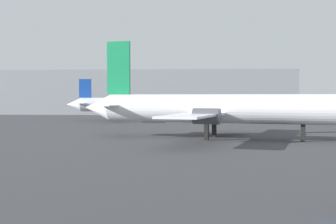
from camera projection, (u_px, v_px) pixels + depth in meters
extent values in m
cylinder|color=white|center=(222.00, 109.00, 51.94)|extent=(26.60, 9.68, 3.16)
cone|color=white|center=(99.00, 108.00, 56.79)|extent=(4.16, 3.93, 3.16)
cube|color=white|center=(210.00, 113.00, 52.39)|extent=(10.30, 26.11, 0.22)
cube|color=white|center=(115.00, 105.00, 56.07)|extent=(3.97, 7.86, 0.14)
cube|color=#147F4C|center=(119.00, 68.00, 55.78)|extent=(2.86, 0.98, 6.21)
cylinder|color=#4C4C54|center=(227.00, 113.00, 56.80)|extent=(3.02, 2.24, 1.62)
cylinder|color=#4C4C54|center=(207.00, 116.00, 47.47)|extent=(3.02, 2.24, 1.62)
cube|color=black|center=(303.00, 133.00, 49.28)|extent=(0.55, 0.55, 1.75)
cube|color=black|center=(214.00, 130.00, 54.16)|extent=(0.55, 0.55, 1.75)
cube|color=black|center=(206.00, 132.00, 50.75)|extent=(0.55, 0.55, 1.75)
cylinder|color=silver|center=(126.00, 105.00, 91.28)|extent=(17.60, 2.67, 2.66)
cone|color=silver|center=(180.00, 105.00, 90.51)|extent=(2.93, 2.66, 2.66)
cone|color=silver|center=(74.00, 105.00, 92.06)|extent=(2.93, 2.66, 2.66)
cube|color=silver|center=(122.00, 107.00, 91.36)|extent=(3.79, 19.27, 0.18)
cube|color=silver|center=(83.00, 103.00, 91.92)|extent=(1.80, 6.26, 0.12)
cube|color=#1947B2|center=(85.00, 88.00, 91.79)|extent=(2.39, 0.23, 3.62)
cylinder|color=#4C4C54|center=(128.00, 107.00, 94.98)|extent=(2.24, 1.34, 1.34)
cylinder|color=#4C4C54|center=(121.00, 108.00, 87.68)|extent=(2.24, 1.34, 1.34)
cube|color=black|center=(156.00, 116.00, 90.93)|extent=(0.37, 0.37, 1.74)
cube|color=black|center=(123.00, 116.00, 92.91)|extent=(0.37, 0.37, 1.74)
cube|color=black|center=(121.00, 116.00, 89.94)|extent=(0.37, 0.37, 1.74)
cube|color=#999EA3|center=(136.00, 93.00, 127.31)|extent=(81.96, 19.98, 11.31)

